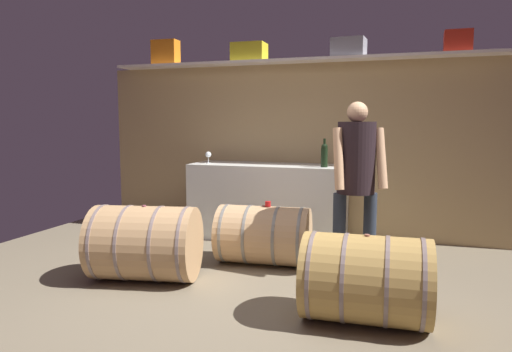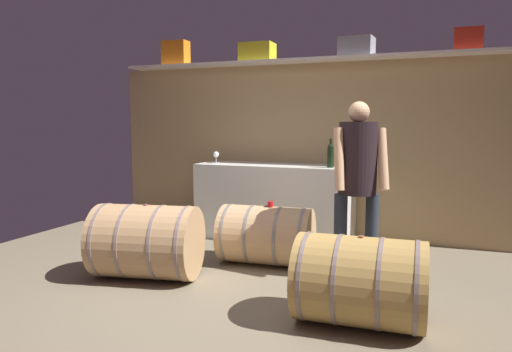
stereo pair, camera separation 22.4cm
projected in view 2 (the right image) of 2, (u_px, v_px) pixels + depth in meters
The scene contains 15 objects.
ground_plane at pixel (251, 281), 4.22m from camera, with size 6.37×8.22×0.02m, color #70644F.
back_wall_panel at pixel (308, 150), 5.84m from camera, with size 5.17×0.10×2.11m, color tan.
high_shelf_board at pixel (305, 61), 5.57m from camera, with size 4.76×0.40×0.03m, color silver.
toolcase_orange at pixel (176, 53), 6.20m from camera, with size 0.33×0.19×0.32m, color orange.
toolcase_yellow at pixel (257, 52), 5.78m from camera, with size 0.41×0.28×0.22m, color yellow.
toolcase_grey at pixel (357, 47), 5.34m from camera, with size 0.37×0.29×0.22m, color gray.
toolcase_red at pixel (468, 40), 4.92m from camera, with size 0.28×0.27×0.23m, color red.
work_cabinet at pixel (274, 202), 5.67m from camera, with size 1.85×0.64×0.90m, color white.
wine_bottle_dark at pixel (331, 155), 5.23m from camera, with size 0.08×0.08×0.32m.
wine_glass at pixel (216, 155), 5.82m from camera, with size 0.07×0.07×0.14m.
wine_barrel_near at pixel (266, 235), 4.65m from camera, with size 0.94×0.65×0.59m.
wine_barrel_far at pixel (360, 281), 3.25m from camera, with size 0.90×0.66×0.64m.
wine_barrel_flank at pixel (147, 241), 4.24m from camera, with size 1.03×0.83×0.68m.
tasting_cup at pixel (270, 204), 4.60m from camera, with size 0.06×0.06×0.05m, color red.
winemaker_pouring at pixel (358, 171), 4.14m from camera, with size 0.51×0.44×1.59m.
Camera 2 is at (1.54, -3.16, 1.42)m, focal length 33.01 mm.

